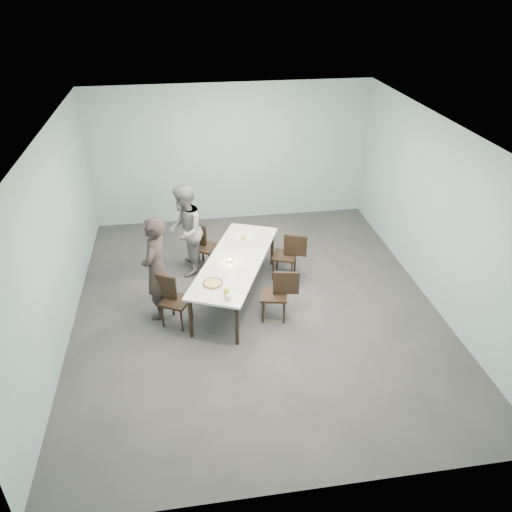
{
  "coord_description": "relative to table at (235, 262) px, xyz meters",
  "views": [
    {
      "loc": [
        -1.05,
        -6.83,
        5.02
      ],
      "look_at": [
        0.0,
        -0.03,
        1.0
      ],
      "focal_mm": 35.0,
      "sensor_mm": 36.0,
      "label": 1
    }
  ],
  "objects": [
    {
      "name": "chair_near_left",
      "position": [
        -1.09,
        -0.56,
        -0.19
      ],
      "size": [
        0.64,
        0.57,
        0.87
      ],
      "rotation": [
        0.0,
        0.0,
        -0.51
      ],
      "color": "black",
      "rests_on": "ground"
    },
    {
      "name": "water_tumbler",
      "position": [
        -0.23,
        -1.15,
        0.1
      ],
      "size": [
        0.08,
        0.08,
        0.09
      ],
      "primitive_type": "cylinder",
      "color": "silver",
      "rests_on": "table"
    },
    {
      "name": "chair_near_right",
      "position": [
        0.62,
        -0.69,
        -0.19
      ],
      "size": [
        0.64,
        0.5,
        0.87
      ],
      "rotation": [
        0.0,
        0.0,
        2.93
      ],
      "color": "black",
      "rests_on": "ground"
    },
    {
      "name": "beer_glass",
      "position": [
        -0.26,
        -1.06,
        0.13
      ],
      "size": [
        0.08,
        0.08,
        0.15
      ],
      "primitive_type": "cylinder",
      "color": "gold",
      "rests_on": "table"
    },
    {
      "name": "side_plate",
      "position": [
        -0.15,
        -0.53,
        0.06
      ],
      "size": [
        0.18,
        0.18,
        0.01
      ],
      "primitive_type": "cylinder",
      "color": "white",
      "rests_on": "table"
    },
    {
      "name": "chair_far_right",
      "position": [
        1.04,
        0.5,
        -0.19
      ],
      "size": [
        0.65,
        0.55,
        0.87
      ],
      "rotation": [
        0.0,
        0.0,
        2.75
      ],
      "color": "black",
      "rests_on": "ground"
    },
    {
      "name": "pizza",
      "position": [
        -0.43,
        -0.7,
        0.08
      ],
      "size": [
        0.34,
        0.34,
        0.04
      ],
      "color": "white",
      "rests_on": "table"
    },
    {
      "name": "menu",
      "position": [
        0.25,
        0.81,
        0.06
      ],
      "size": [
        0.36,
        0.32,
        0.01
      ],
      "primitive_type": "cube",
      "rotation": [
        0.0,
        0.0,
        -0.4
      ],
      "color": "silver",
      "rests_on": "table"
    },
    {
      "name": "ground",
      "position": [
        0.3,
        -0.33,
        -0.69
      ],
      "size": [
        7.0,
        7.0,
        0.0
      ],
      "primitive_type": "plane",
      "color": "#333335",
      "rests_on": "ground"
    },
    {
      "name": "table",
      "position": [
        0.0,
        0.0,
        0.0
      ],
      "size": [
        1.84,
        2.75,
        0.75
      ],
      "rotation": [
        0.0,
        0.0,
        -0.4
      ],
      "color": "white",
      "rests_on": "ground"
    },
    {
      "name": "diner_far",
      "position": [
        -0.8,
        0.97,
        0.17
      ],
      "size": [
        0.74,
        0.9,
        1.72
      ],
      "primitive_type": "imported",
      "rotation": [
        0.0,
        0.0,
        -1.68
      ],
      "color": "slate",
      "rests_on": "ground"
    },
    {
      "name": "diner_near",
      "position": [
        -1.29,
        -0.3,
        0.19
      ],
      "size": [
        0.59,
        0.74,
        1.77
      ],
      "primitive_type": "imported",
      "rotation": [
        0.0,
        0.0,
        -1.87
      ],
      "color": "black",
      "rests_on": "ground"
    },
    {
      "name": "chair_far_left",
      "position": [
        -0.51,
        1.12,
        -0.19
      ],
      "size": [
        0.64,
        0.58,
        0.87
      ],
      "rotation": [
        0.0,
        0.0,
        -0.58
      ],
      "color": "black",
      "rests_on": "ground"
    },
    {
      "name": "amber_tumbler",
      "position": [
        0.23,
        0.68,
        0.1
      ],
      "size": [
        0.07,
        0.07,
        0.08
      ],
      "primitive_type": "cylinder",
      "color": "gold",
      "rests_on": "table"
    },
    {
      "name": "tealight",
      "position": [
        -0.1,
        -0.07,
        0.08
      ],
      "size": [
        0.06,
        0.06,
        0.05
      ],
      "color": "silver",
      "rests_on": "table"
    },
    {
      "name": "room_shell",
      "position": [
        0.3,
        -0.33,
        1.33
      ],
      "size": [
        6.02,
        7.02,
        3.01
      ],
      "color": "#8EB2B3",
      "rests_on": "ground"
    }
  ]
}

